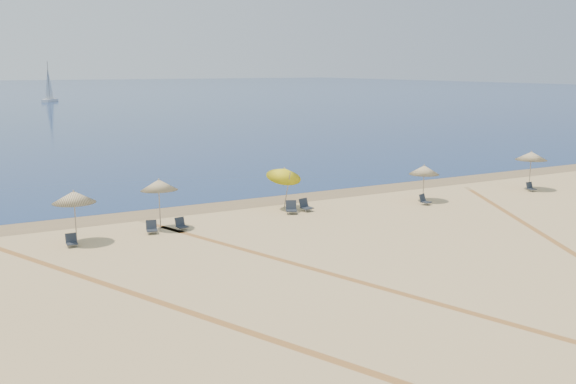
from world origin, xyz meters
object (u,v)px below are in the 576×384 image
at_px(chair_8, 531,187).
at_px(sailboat_1, 49,90).
at_px(chair_3, 152,228).
at_px(chair_4, 181,224).
at_px(chair_5, 291,208).
at_px(chair_2, 71,241).
at_px(umbrella_4, 424,170).
at_px(umbrella_3, 284,173).
at_px(umbrella_2, 159,185).
at_px(chair_7, 424,200).
at_px(chair_6, 305,206).
at_px(umbrella_5, 531,156).
at_px(umbrella_1, 74,197).

xyz_separation_m(chair_8, sailboat_1, (-11.35, 132.98, 2.62)).
relative_size(chair_3, chair_4, 1.06).
height_order(chair_5, chair_8, chair_5).
bearing_deg(chair_2, umbrella_4, 2.11).
xyz_separation_m(umbrella_3, chair_3, (-8.47, -1.77, -1.86)).
height_order(umbrella_2, sailboat_1, sailboat_1).
bearing_deg(umbrella_4, chair_7, -126.15).
relative_size(chair_2, chair_6, 0.75).
relative_size(chair_7, sailboat_1, 0.08).
distance_m(chair_4, sailboat_1, 132.32).
bearing_deg(umbrella_2, umbrella_5, -3.44).
bearing_deg(chair_7, umbrella_2, 157.08).
distance_m(chair_6, sailboat_1, 131.10).
relative_size(umbrella_1, chair_6, 3.21).
relative_size(chair_2, chair_3, 0.84).
distance_m(umbrella_4, chair_7, 1.99).
relative_size(umbrella_2, umbrella_5, 0.99).
bearing_deg(chair_5, umbrella_1, -152.43).
bearing_deg(chair_4, chair_2, 176.38).
relative_size(umbrella_2, chair_2, 4.40).
bearing_deg(umbrella_4, chair_2, -179.44).
xyz_separation_m(umbrella_2, chair_5, (7.60, -0.14, -1.97)).
relative_size(umbrella_2, chair_8, 4.32).
xyz_separation_m(umbrella_3, chair_7, (8.01, -2.99, -1.86)).
distance_m(umbrella_5, chair_5, 17.83).
bearing_deg(sailboat_1, chair_3, -66.28).
relative_size(umbrella_2, umbrella_3, 0.96).
height_order(chair_3, sailboat_1, sailboat_1).
height_order(chair_2, chair_4, chair_4).
distance_m(umbrella_2, umbrella_4, 16.48).
distance_m(umbrella_2, sailboat_1, 131.72).
xyz_separation_m(umbrella_5, chair_5, (-17.66, 1.38, -1.99)).
height_order(umbrella_1, chair_4, umbrella_1).
distance_m(umbrella_4, chair_5, 9.04).
relative_size(umbrella_4, umbrella_5, 0.87).
distance_m(umbrella_3, chair_8, 17.47).
distance_m(chair_7, sailboat_1, 132.95).
bearing_deg(chair_3, chair_2, -160.66).
xyz_separation_m(umbrella_5, chair_2, (-29.89, 0.29, -2.04)).
bearing_deg(umbrella_1, umbrella_2, 9.60).
xyz_separation_m(umbrella_2, umbrella_3, (7.81, 1.10, -0.15)).
bearing_deg(umbrella_5, chair_2, 179.45).
bearing_deg(umbrella_5, chair_3, 178.11).
bearing_deg(umbrella_4, umbrella_1, 179.18).
bearing_deg(chair_8, chair_2, -177.60).
bearing_deg(chair_4, umbrella_5, -11.54).
relative_size(umbrella_5, chair_2, 4.42).
xyz_separation_m(chair_3, chair_7, (16.48, -1.22, -0.01)).
height_order(umbrella_2, chair_2, umbrella_2).
distance_m(umbrella_2, chair_5, 7.85).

